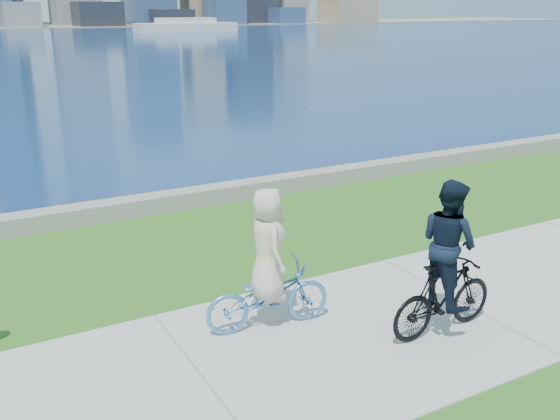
# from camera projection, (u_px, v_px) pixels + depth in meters

# --- Properties ---
(ground) EXTENTS (320.00, 320.00, 0.00)m
(ground) POSITION_uv_depth(u_px,v_px,m) (203.00, 380.00, 7.17)
(ground) COLOR #245917
(ground) RESTS_ON ground
(concrete_path) EXTENTS (80.00, 3.50, 0.02)m
(concrete_path) POSITION_uv_depth(u_px,v_px,m) (203.00, 379.00, 7.16)
(concrete_path) COLOR #A1A19C
(concrete_path) RESTS_ON ground
(seawall) EXTENTS (90.00, 0.50, 0.35)m
(seawall) POSITION_uv_depth(u_px,v_px,m) (82.00, 214.00, 12.25)
(seawall) COLOR gray
(seawall) RESTS_ON ground
(ferry_far) EXTENTS (15.70, 4.49, 2.13)m
(ferry_far) POSITION_uv_depth(u_px,v_px,m) (186.00, 26.00, 97.15)
(ferry_far) COLOR silver
(ferry_far) RESTS_ON ground
(cyclist_woman) EXTENTS (0.83, 1.77, 1.91)m
(cyclist_woman) POSITION_uv_depth(u_px,v_px,m) (268.00, 277.00, 8.09)
(cyclist_woman) COLOR #4F88C1
(cyclist_woman) RESTS_ON ground
(cyclist_man) EXTENTS (0.63, 1.67, 2.06)m
(cyclist_man) POSITION_uv_depth(u_px,v_px,m) (446.00, 271.00, 7.91)
(cyclist_man) COLOR black
(cyclist_man) RESTS_ON ground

